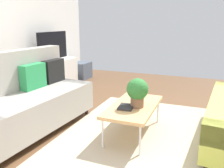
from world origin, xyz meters
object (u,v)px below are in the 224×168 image
(bottle_2, at_px, (52,56))
(vase_0, at_px, (34,61))
(storage_trunk, at_px, (81,71))
(table_book_0, at_px, (126,107))
(vase_1, at_px, (38,60))
(potted_plant, at_px, (137,91))
(bottle_0, at_px, (46,58))
(couch_beige, at_px, (28,99))
(tv_console, at_px, (54,75))
(bottle_1, at_px, (49,58))
(coffee_table, at_px, (134,107))
(tv, at_px, (53,47))

(bottle_2, bearing_deg, vase_0, 169.53)
(storage_trunk, relative_size, table_book_0, 2.17)
(vase_1, bearing_deg, vase_0, 180.00)
(potted_plant, distance_m, bottle_0, 2.73)
(storage_trunk, relative_size, bottle_2, 2.31)
(table_book_0, relative_size, vase_0, 1.50)
(couch_beige, relative_size, storage_trunk, 3.76)
(vase_1, bearing_deg, tv_console, -6.48)
(couch_beige, height_order, tv_console, couch_beige)
(couch_beige, bearing_deg, tv_console, -149.83)
(potted_plant, relative_size, bottle_1, 2.24)
(coffee_table, height_order, bottle_2, bottle_2)
(bottle_0, height_order, bottle_1, bottle_0)
(couch_beige, height_order, bottle_2, couch_beige)
(tv, distance_m, vase_1, 0.50)
(bottle_2, bearing_deg, couch_beige, -153.95)
(vase_0, bearing_deg, vase_1, 0.00)
(table_book_0, bearing_deg, bottle_2, 54.43)
(couch_beige, distance_m, vase_0, 1.72)
(bottle_2, bearing_deg, coffee_table, -122.46)
(tv_console, height_order, bottle_0, bottle_0)
(storage_trunk, bearing_deg, couch_beige, -164.46)
(tv_console, relative_size, bottle_1, 8.33)
(coffee_table, distance_m, vase_1, 2.69)
(vase_0, height_order, bottle_2, bottle_2)
(couch_beige, xyz_separation_m, vase_0, (1.37, 1.00, 0.27))
(vase_0, relative_size, bottle_2, 0.71)
(couch_beige, relative_size, coffee_table, 1.78)
(bottle_0, distance_m, bottle_1, 0.10)
(vase_1, bearing_deg, bottle_1, -20.12)
(coffee_table, bearing_deg, bottle_1, 59.34)
(tv_console, xyz_separation_m, vase_0, (-0.58, 0.05, 0.40))
(potted_plant, height_order, bottle_2, bottle_2)
(tv, height_order, potted_plant, tv)
(tv, xyz_separation_m, storage_trunk, (1.10, -0.08, -0.73))
(bottle_1, bearing_deg, bottle_2, 0.00)
(bottle_1, bearing_deg, vase_1, 159.88)
(tv, distance_m, potted_plant, 2.92)
(bottle_0, bearing_deg, tv, 3.84)
(vase_0, height_order, bottle_1, bottle_1)
(tv_console, bearing_deg, coffee_table, -123.61)
(tv, relative_size, vase_1, 6.61)
(coffee_table, distance_m, bottle_0, 2.68)
(coffee_table, relative_size, vase_0, 6.89)
(potted_plant, relative_size, table_book_0, 1.57)
(tv, xyz_separation_m, bottle_0, (-0.30, -0.02, -0.21))
(tv_console, relative_size, table_book_0, 5.83)
(couch_beige, xyz_separation_m, coffee_table, (0.38, -1.42, -0.05))
(storage_trunk, distance_m, vase_0, 1.76)
(table_book_0, height_order, bottle_2, bottle_2)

